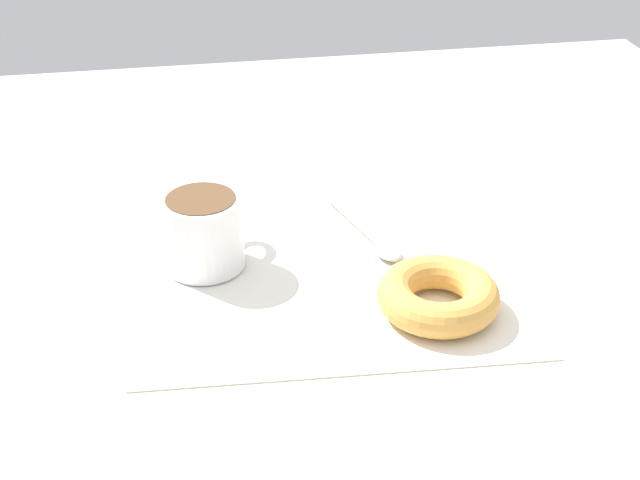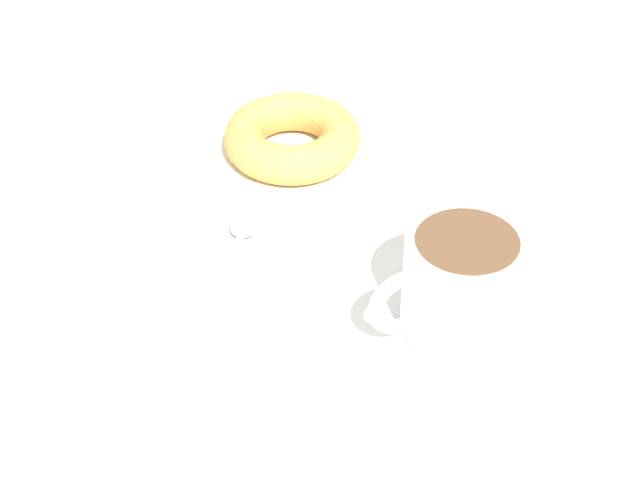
# 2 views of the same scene
# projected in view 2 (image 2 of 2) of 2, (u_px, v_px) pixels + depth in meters

# --- Properties ---
(ground_plane) EXTENTS (1.20, 1.20, 0.02)m
(ground_plane) POSITION_uv_depth(u_px,v_px,m) (331.00, 257.00, 0.77)
(ground_plane) COLOR beige
(napkin) EXTENTS (0.37, 0.37, 0.00)m
(napkin) POSITION_uv_depth(u_px,v_px,m) (320.00, 264.00, 0.74)
(napkin) COLOR white
(napkin) RESTS_ON ground_plane
(coffee_cup) EXTENTS (0.08, 0.09, 0.07)m
(coffee_cup) POSITION_uv_depth(u_px,v_px,m) (460.00, 283.00, 0.67)
(coffee_cup) COLOR white
(coffee_cup) RESTS_ON napkin
(donut) EXTENTS (0.11, 0.11, 0.03)m
(donut) POSITION_uv_depth(u_px,v_px,m) (292.00, 138.00, 0.84)
(donut) COLOR gold
(donut) RESTS_ON napkin
(spoon) EXTENTS (0.05, 0.14, 0.01)m
(spoon) POSITION_uv_depth(u_px,v_px,m) (239.00, 240.00, 0.76)
(spoon) COLOR #B7B2A8
(spoon) RESTS_ON napkin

